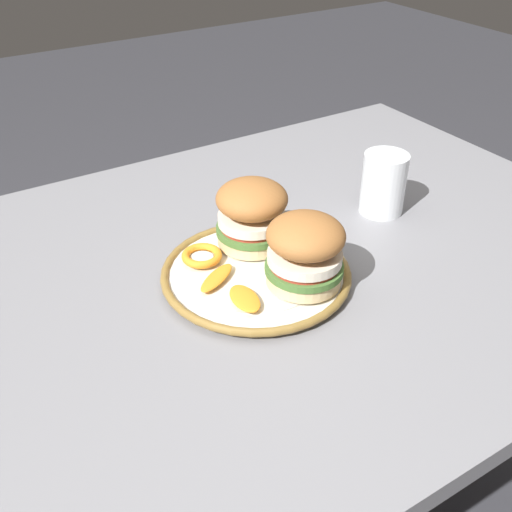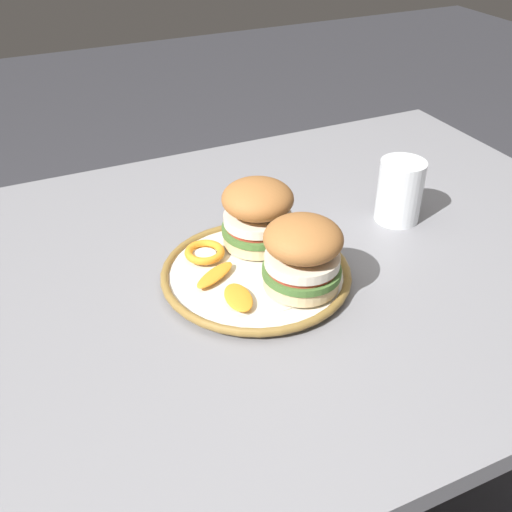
{
  "view_description": "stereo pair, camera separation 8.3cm",
  "coord_description": "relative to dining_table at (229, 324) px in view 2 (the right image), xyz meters",
  "views": [
    {
      "loc": [
        0.34,
        0.63,
        1.24
      ],
      "look_at": [
        -0.03,
        0.03,
        0.77
      ],
      "focal_mm": 42.57,
      "sensor_mm": 36.0,
      "label": 1
    },
    {
      "loc": [
        0.26,
        0.67,
        1.24
      ],
      "look_at": [
        -0.03,
        0.03,
        0.77
      ],
      "focal_mm": 42.57,
      "sensor_mm": 36.0,
      "label": 2
    }
  ],
  "objects": [
    {
      "name": "sandwich_half_right",
      "position": [
        -0.07,
        0.09,
        0.17
      ],
      "size": [
        0.12,
        0.12,
        0.1
      ],
      "color": "beige",
      "rests_on": "dinner_plate"
    },
    {
      "name": "sandwich_half_left",
      "position": [
        -0.06,
        -0.03,
        0.17
      ],
      "size": [
        0.11,
        0.11,
        0.1
      ],
      "color": "beige",
      "rests_on": "dinner_plate"
    },
    {
      "name": "orange_peel_curled",
      "position": [
        0.02,
        -0.03,
        0.12
      ],
      "size": [
        0.08,
        0.08,
        0.01
      ],
      "color": "orange",
      "rests_on": "dinner_plate"
    },
    {
      "name": "dining_table",
      "position": [
        0.0,
        0.0,
        0.0
      ],
      "size": [
        1.33,
        0.84,
        0.73
      ],
      "color": "gray",
      "rests_on": "ground"
    },
    {
      "name": "drinking_glass",
      "position": [
        -0.31,
        -0.02,
        0.14
      ],
      "size": [
        0.07,
        0.07,
        0.1
      ],
      "color": "white",
      "rests_on": "dining_table"
    },
    {
      "name": "orange_peel_strip_long",
      "position": [
        0.02,
        0.09,
        0.12
      ],
      "size": [
        0.04,
        0.07,
        0.01
      ],
      "color": "orange",
      "rests_on": "dinner_plate"
    },
    {
      "name": "dinner_plate",
      "position": [
        -0.03,
        0.03,
        0.11
      ],
      "size": [
        0.27,
        0.27,
        0.02
      ],
      "color": "silver",
      "rests_on": "dining_table"
    },
    {
      "name": "orange_peel_strip_short",
      "position": [
        0.03,
        0.03,
        0.12
      ],
      "size": [
        0.08,
        0.06,
        0.01
      ],
      "color": "orange",
      "rests_on": "dinner_plate"
    }
  ]
}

